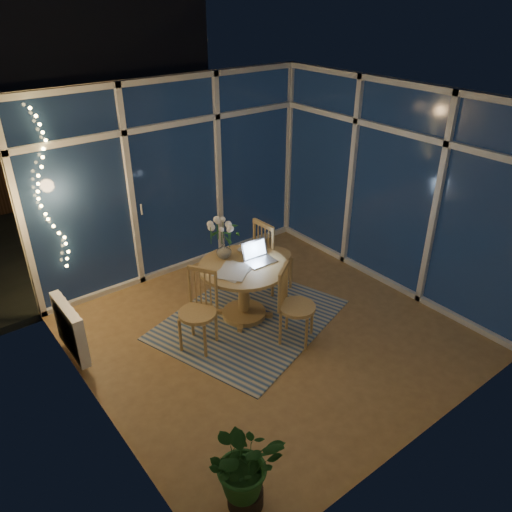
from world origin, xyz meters
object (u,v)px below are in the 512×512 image
at_px(dining_table, 244,291).
at_px(chair_front, 297,305).
at_px(chair_right, 274,254).
at_px(potted_plant, 245,470).
at_px(chair_left, 197,312).
at_px(laptop, 260,253).
at_px(flower_vase, 224,250).

relative_size(dining_table, chair_front, 1.12).
relative_size(chair_right, chair_front, 1.10).
bearing_deg(dining_table, potted_plant, -126.29).
height_order(dining_table, chair_left, chair_left).
bearing_deg(potted_plant, chair_right, 46.63).
height_order(laptop, potted_plant, laptop).
distance_m(chair_right, laptop, 0.68).
bearing_deg(chair_front, potted_plant, -177.12).
relative_size(chair_left, potted_plant, 1.23).
distance_m(dining_table, chair_front, 0.76).
bearing_deg(potted_plant, chair_left, 68.19).
xyz_separation_m(chair_right, flower_vase, (-0.76, 0.00, 0.31)).
bearing_deg(potted_plant, flower_vase, 58.55).
xyz_separation_m(chair_right, laptop, (-0.49, -0.34, 0.32)).
distance_m(chair_right, chair_front, 1.13).
distance_m(chair_left, chair_front, 1.09).
relative_size(chair_right, potted_plant, 1.34).
height_order(dining_table, laptop, laptop).
relative_size(chair_right, laptop, 3.00).
bearing_deg(chair_front, chair_right, 28.82).
distance_m(chair_left, chair_right, 1.50).
distance_m(chair_front, flower_vase, 1.10).
xyz_separation_m(chair_right, chair_front, (-0.50, -1.01, -0.04)).
relative_size(chair_front, potted_plant, 1.22).
relative_size(dining_table, flower_vase, 4.94).
bearing_deg(dining_table, laptop, -16.03).
relative_size(laptop, potted_plant, 0.44).
distance_m(dining_table, laptop, 0.52).
bearing_deg(chair_right, dining_table, 109.45).
bearing_deg(chair_front, dining_table, 70.02).
bearing_deg(dining_table, flower_vase, 103.71).
bearing_deg(flower_vase, chair_front, -75.53).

